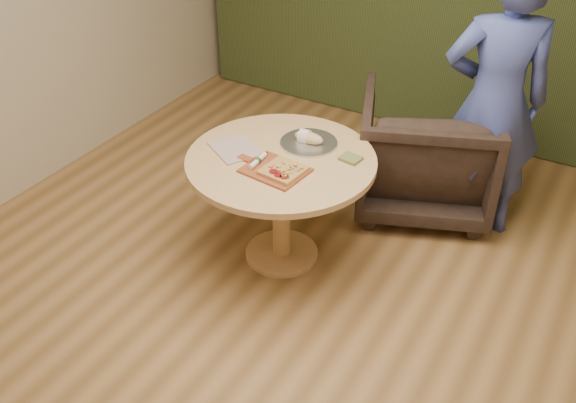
# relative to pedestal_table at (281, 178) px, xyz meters

# --- Properties ---
(room_shell) EXTENTS (5.04, 6.04, 2.84)m
(room_shell) POSITION_rel_pedestal_table_xyz_m (0.41, -0.70, 0.79)
(room_shell) COLOR #9B6F3E
(room_shell) RESTS_ON ground
(pedestal_table) EXTENTS (1.15, 1.15, 0.75)m
(pedestal_table) POSITION_rel_pedestal_table_xyz_m (0.00, 0.00, 0.00)
(pedestal_table) COLOR tan
(pedestal_table) RESTS_ON ground
(pizza_paddle) EXTENTS (0.46, 0.32, 0.01)m
(pizza_paddle) POSITION_rel_pedestal_table_xyz_m (0.04, -0.15, 0.15)
(pizza_paddle) COLOR #964626
(pizza_paddle) RESTS_ON pedestal_table
(flatbread_pizza) EXTENTS (0.24, 0.24, 0.04)m
(flatbread_pizza) POSITION_rel_pedestal_table_xyz_m (0.11, -0.16, 0.17)
(flatbread_pizza) COLOR tan
(flatbread_pizza) RESTS_ON pizza_paddle
(cutlery_roll) EXTENTS (0.04, 0.20, 0.03)m
(cutlery_roll) POSITION_rel_pedestal_table_xyz_m (-0.07, -0.14, 0.17)
(cutlery_roll) COLOR beige
(cutlery_roll) RESTS_ON pizza_paddle
(newspaper) EXTENTS (0.38, 0.37, 0.01)m
(newspaper) POSITION_rel_pedestal_table_xyz_m (-0.29, -0.05, 0.15)
(newspaper) COLOR beige
(newspaper) RESTS_ON pedestal_table
(serving_tray) EXTENTS (0.36, 0.36, 0.02)m
(serving_tray) POSITION_rel_pedestal_table_xyz_m (0.06, 0.23, 0.15)
(serving_tray) COLOR silver
(serving_tray) RESTS_ON pedestal_table
(bread_roll) EXTENTS (0.19, 0.09, 0.09)m
(bread_roll) POSITION_rel_pedestal_table_xyz_m (0.05, 0.23, 0.18)
(bread_roll) COLOR #D3B880
(bread_roll) RESTS_ON serving_tray
(green_packet) EXTENTS (0.13, 0.12, 0.02)m
(green_packet) POSITION_rel_pedestal_table_xyz_m (0.37, 0.19, 0.15)
(green_packet) COLOR #505B29
(green_packet) RESTS_ON pedestal_table
(armchair) EXTENTS (1.16, 1.13, 0.94)m
(armchair) POSITION_rel_pedestal_table_xyz_m (0.57, 1.03, -0.14)
(armchair) COLOR black
(armchair) RESTS_ON ground
(person_standing) EXTENTS (0.81, 0.70, 1.88)m
(person_standing) POSITION_rel_pedestal_table_xyz_m (0.98, 0.98, 0.33)
(person_standing) COLOR #394790
(person_standing) RESTS_ON ground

